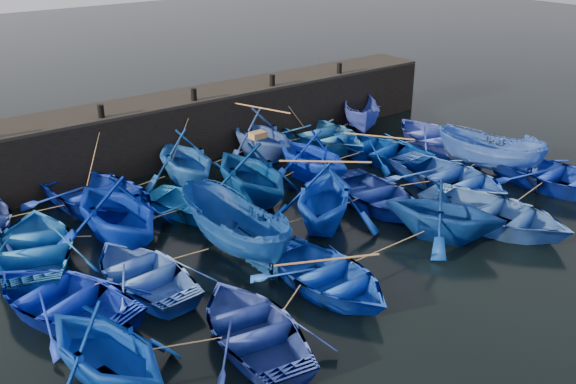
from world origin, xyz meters
TOP-DOWN VIEW (x-y plane):
  - ground at (0.00, 0.00)m, footprint 120.00×120.00m
  - quay_wall at (0.00, 10.50)m, footprint 26.00×2.50m
  - quay_top at (0.00, 10.50)m, footprint 26.00×2.50m
  - bollard_1 at (-4.00, 9.60)m, footprint 0.24×0.24m
  - bollard_2 at (0.00, 9.60)m, footprint 0.24×0.24m
  - bollard_3 at (4.00, 9.60)m, footprint 0.24×0.24m
  - bollard_4 at (8.00, 9.60)m, footprint 0.24×0.24m
  - boat_1 at (-5.31, 7.20)m, footprint 5.34×6.50m
  - boat_2 at (-1.71, 7.49)m, footprint 3.99×4.51m
  - boat_3 at (2.22, 8.03)m, footprint 3.79×4.36m
  - boat_4 at (5.38, 7.80)m, footprint 3.98×5.53m
  - boat_5 at (8.28, 8.19)m, footprint 3.93×4.41m
  - boat_6 at (-8.29, 4.92)m, footprint 4.91×5.81m
  - boat_7 at (-5.81, 4.46)m, footprint 4.26×4.86m
  - boat_8 at (-2.66, 4.51)m, footprint 4.85×5.40m
  - boat_9 at (-0.64, 4.53)m, footprint 4.43×5.00m
  - boat_10 at (2.44, 4.87)m, footprint 3.62×4.18m
  - boat_11 at (6.18, 4.93)m, footprint 4.33×5.43m
  - boat_12 at (9.22, 4.35)m, footprint 4.75×5.89m
  - boat_13 at (-8.62, 1.67)m, footprint 4.97×5.70m
  - boat_14 at (-6.32, 1.65)m, footprint 3.46×4.58m
  - boat_15 at (-3.35, 1.54)m, footprint 2.06×4.91m
  - boat_16 at (0.19, 1.46)m, footprint 5.78×5.74m
  - boat_17 at (2.72, 1.52)m, footprint 3.94×5.01m
  - boat_18 at (6.10, 1.01)m, footprint 3.75×5.15m
  - boat_19 at (8.69, 1.15)m, footprint 3.35×4.67m
  - boat_20 at (-8.81, -1.74)m, footprint 4.23×4.63m
  - boat_21 at (-5.35, -2.40)m, footprint 3.83×4.86m
  - boat_22 at (-2.34, -1.65)m, footprint 3.30×4.56m
  - boat_23 at (2.63, -1.58)m, footprint 4.74×4.95m
  - boat_24 at (4.70, -2.07)m, footprint 4.57×5.77m
  - boat_25 at (9.34, -1.53)m, footprint 4.16×5.45m
  - wooden_crate at (-0.34, 4.53)m, footprint 0.55×0.39m
  - mooring_ropes at (0.12, 4.89)m, footprint 17.81×11.94m
  - loose_oars at (1.56, 3.19)m, footprint 10.78×11.76m

SIDE VIEW (x-z plane):
  - ground at x=0.00m, z-range 0.00..0.00m
  - boat_14 at x=-6.32m, z-range 0.00..0.90m
  - boat_21 at x=-5.35m, z-range 0.00..0.91m
  - boat_8 at x=-2.66m, z-range 0.00..0.92m
  - boat_22 at x=-2.34m, z-range 0.00..0.93m
  - boat_17 at x=2.72m, z-range 0.00..0.94m
  - boat_13 at x=-8.62m, z-range 0.00..0.99m
  - boat_11 at x=6.18m, z-range 0.00..1.01m
  - boat_6 at x=-8.29m, z-range 0.00..1.03m
  - boat_18 at x=6.10m, z-range 0.00..1.05m
  - boat_25 at x=9.34m, z-range 0.00..1.06m
  - boat_24 at x=4.70m, z-range 0.00..1.08m
  - boat_12 at x=9.22m, z-range 0.00..1.08m
  - boat_4 at x=5.38m, z-range 0.00..1.14m
  - boat_1 at x=-5.31m, z-range 0.00..1.18m
  - boat_5 at x=8.28m, z-range 0.00..1.67m
  - boat_19 at x=8.69m, z-range 0.00..1.70m
  - mooring_ropes at x=0.12m, z-range -0.16..1.94m
  - boat_15 at x=-3.35m, z-range 0.00..1.86m
  - boat_23 at x=2.63m, z-range 0.00..2.02m
  - boat_20 at x=-8.81m, z-range 0.00..2.08m
  - boat_10 at x=2.44m, z-range 0.00..2.17m
  - boat_2 at x=-1.71m, z-range 0.00..2.19m
  - boat_3 at x=2.22m, z-range 0.00..2.24m
  - boat_16 at x=0.19m, z-range 0.00..2.31m
  - boat_9 at x=-0.64m, z-range 0.00..2.42m
  - boat_7 at x=-5.81m, z-range 0.00..2.44m
  - quay_wall at x=0.00m, z-range 0.00..2.50m
  - loose_oars at x=1.56m, z-range 0.94..2.37m
  - wooden_crate at x=-0.34m, z-range 2.42..2.64m
  - quay_top at x=0.00m, z-range 2.50..2.62m
  - bollard_1 at x=-4.00m, z-range 2.62..3.12m
  - bollard_2 at x=0.00m, z-range 2.62..3.12m
  - bollard_3 at x=4.00m, z-range 2.62..3.12m
  - bollard_4 at x=8.00m, z-range 2.62..3.12m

